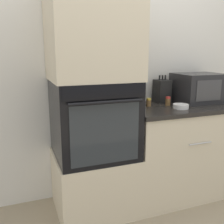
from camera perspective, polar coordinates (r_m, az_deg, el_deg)
The scene contains 11 objects.
ground_plane at distance 2.35m, azimuth 6.90°, elevation -22.17°, with size 12.00×12.00×0.00m, color gray.
wall_back at distance 2.50m, azimuth 0.94°, elevation 10.73°, with size 8.00×0.05×2.50m.
oven_cabinet_base at distance 2.35m, azimuth -3.83°, elevation -14.86°, with size 0.66×0.60×0.51m.
wall_oven at distance 2.14m, azimuth -4.03°, elevation -1.37°, with size 0.63×0.64×0.62m.
oven_cabinet_upper at distance 2.09m, azimuth -4.38°, elevation 18.19°, with size 0.66×0.60×0.82m.
counter_unit at distance 2.61m, azimuth 14.11°, elevation -7.89°, with size 1.03×0.63×0.87m.
microwave at distance 2.68m, azimuth 18.27°, elevation 5.02°, with size 0.44×0.37×0.28m.
knife_block at distance 2.59m, azimuth 10.81°, elevation 4.53°, with size 0.13×0.15×0.26m.
bowl at distance 2.34m, azimuth 14.74°, elevation 1.21°, with size 0.13×0.13×0.04m.
condiment_jar_near at distance 2.38m, azimuth 7.97°, elevation 2.11°, with size 0.05×0.05×0.07m.
condiment_jar_mid at distance 2.45m, azimuth 12.09°, elevation 2.35°, with size 0.05×0.05×0.08m.
Camera 1 is at (-0.91, -1.69, 1.34)m, focal length 42.00 mm.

